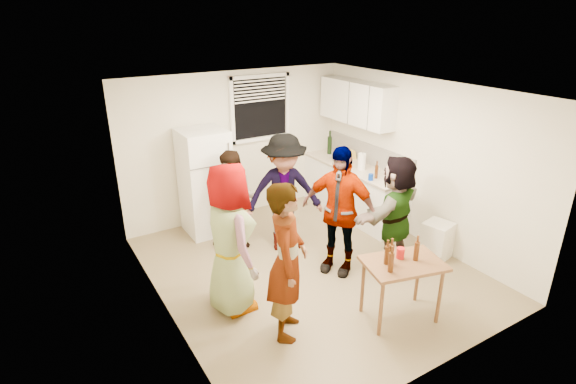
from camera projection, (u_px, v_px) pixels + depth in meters
room at (309, 269)px, 6.35m from camera, size 4.00×4.50×2.50m
window at (260, 108)px, 7.62m from camera, size 1.12×0.10×1.06m
refrigerator at (205, 182)px, 7.15m from camera, size 0.70×0.70×1.70m
counter_lower at (353, 191)px, 7.92m from camera, size 0.60×2.20×0.86m
countertop at (354, 167)px, 7.75m from camera, size 0.64×2.22×0.04m
backsplash at (368, 153)px, 7.81m from camera, size 0.03×2.20×0.36m
upper_cabinets at (356, 102)px, 7.57m from camera, size 0.34×1.60×0.70m
kettle at (339, 160)px, 8.02m from camera, size 0.32×0.30×0.22m
paper_towel at (361, 169)px, 7.57m from camera, size 0.13×0.13×0.28m
wine_bottle at (329, 154)px, 8.40m from camera, size 0.08×0.08×0.33m
beer_bottle_counter at (376, 178)px, 7.18m from camera, size 0.06×0.06×0.21m
blue_cup at (370, 180)px, 7.09m from camera, size 0.08×0.08×0.11m
picture_frame at (352, 154)px, 8.10m from camera, size 0.02×0.20×0.17m
trash_bin at (437, 242)px, 6.57m from camera, size 0.45×0.45×0.55m
serving_table at (398, 316)px, 5.36m from camera, size 1.00×0.79×0.75m
beer_bottle_table at (386, 264)px, 5.04m from camera, size 0.06×0.06×0.22m
red_cup at (400, 258)px, 5.16m from camera, size 0.09×0.09×0.13m
guest_grey at (234, 306)px, 5.55m from camera, size 1.87×0.95×0.59m
guest_stripe at (287, 330)px, 5.12m from camera, size 1.86×1.57×0.43m
guest_back_left at (237, 246)px, 6.96m from camera, size 1.51×1.66×0.58m
guest_back_right at (284, 247)px, 6.94m from camera, size 1.70×2.07×0.66m
guest_black at (336, 268)px, 6.35m from camera, size 2.09×1.85×0.44m
guest_orange at (390, 263)px, 6.50m from camera, size 1.93×2.01×0.48m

